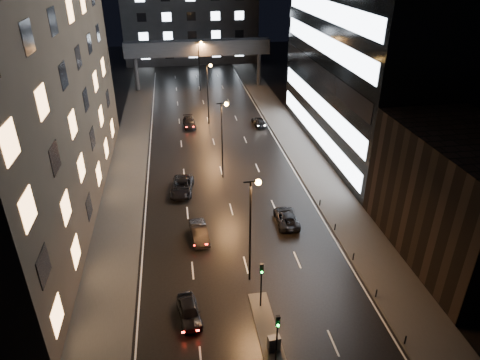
{
  "coord_description": "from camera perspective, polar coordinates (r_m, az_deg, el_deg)",
  "views": [
    {
      "loc": [
        -5.47,
        -21.25,
        26.08
      ],
      "look_at": [
        0.94,
        19.5,
        4.0
      ],
      "focal_mm": 32.0,
      "sensor_mm": 36.0,
      "label": 1
    }
  ],
  "objects": [
    {
      "name": "skybridge",
      "position": [
        93.12,
        -5.65,
        17.05
      ],
      "size": [
        30.0,
        3.0,
        10.0
      ],
      "color": "#333335",
      "rests_on": "ground"
    },
    {
      "name": "car_toward_b",
      "position": [
        73.16,
        2.55,
        7.79
      ],
      "size": [
        2.07,
        4.59,
        1.31
      ],
      "primitive_type": "imported",
      "rotation": [
        0.0,
        0.0,
        3.2
      ],
      "color": "black",
      "rests_on": "ground"
    },
    {
      "name": "car_away_a",
      "position": [
        35.98,
        -6.8,
        -16.99
      ],
      "size": [
        2.16,
        4.24,
        1.38
      ],
      "primitive_type": "imported",
      "rotation": [
        0.0,
        0.0,
        0.13
      ],
      "color": "black",
      "rests_on": "ground"
    },
    {
      "name": "building_right_low",
      "position": [
        44.35,
        27.5,
        -2.24
      ],
      "size": [
        10.0,
        18.0,
        12.0
      ],
      "primitive_type": "cube",
      "color": "black",
      "rests_on": "ground"
    },
    {
      "name": "ground",
      "position": [
        66.8,
        -3.54,
        5.12
      ],
      "size": [
        160.0,
        160.0,
        0.0
      ],
      "primitive_type": "plane",
      "color": "black",
      "rests_on": "ground"
    },
    {
      "name": "streetlight_far",
      "position": [
        91.55,
        -5.4,
        15.69
      ],
      "size": [
        1.45,
        0.5,
        10.15
      ],
      "color": "black",
      "rests_on": "ground"
    },
    {
      "name": "sidewalk_right",
      "position": [
        64.53,
        8.05,
        4.1
      ],
      "size": [
        5.0,
        110.0,
        0.15
      ],
      "primitive_type": "cube",
      "color": "#383533",
      "rests_on": "ground"
    },
    {
      "name": "car_away_c",
      "position": [
        52.67,
        -7.74,
        -0.85
      ],
      "size": [
        3.29,
        5.84,
        1.54
      ],
      "primitive_type": "imported",
      "rotation": [
        0.0,
        0.0,
        -0.14
      ],
      "color": "black",
      "rests_on": "ground"
    },
    {
      "name": "streetlight_mid_b",
      "position": [
        72.19,
        -4.22,
        12.34
      ],
      "size": [
        1.45,
        0.5,
        10.15
      ],
      "color": "black",
      "rests_on": "ground"
    },
    {
      "name": "utility_cabinet",
      "position": [
        33.56,
        4.54,
        -20.89
      ],
      "size": [
        0.95,
        0.61,
        1.26
      ],
      "primitive_type": "cube",
      "rotation": [
        0.0,
        0.0,
        0.09
      ],
      "color": "#444546",
      "rests_on": "median_island"
    },
    {
      "name": "streetlight_near",
      "position": [
        35.65,
        1.65,
        -5.17
      ],
      "size": [
        1.45,
        0.5,
        10.15
      ],
      "color": "black",
      "rests_on": "ground"
    },
    {
      "name": "streetlight_mid_a",
      "position": [
        53.3,
        -2.26,
        6.58
      ],
      "size": [
        1.45,
        0.5,
        10.15
      ],
      "color": "black",
      "rests_on": "ground"
    },
    {
      "name": "traffic_signal_near",
      "position": [
        34.99,
        2.86,
        -12.95
      ],
      "size": [
        0.28,
        0.34,
        4.4
      ],
      "color": "black",
      "rests_on": "median_island"
    },
    {
      "name": "bollard_row",
      "position": [
        40.9,
        16.21,
        -12.01
      ],
      "size": [
        0.12,
        25.12,
        0.9
      ],
      "color": "black",
      "rests_on": "ground"
    },
    {
      "name": "building_far",
      "position": [
        120.15,
        -6.74,
        21.49
      ],
      "size": [
        34.0,
        14.0,
        25.0
      ],
      "primitive_type": "cube",
      "color": "#333335",
      "rests_on": "ground"
    },
    {
      "name": "traffic_signal_far",
      "position": [
        31.17,
        4.99,
        -19.5
      ],
      "size": [
        0.28,
        0.34,
        4.4
      ],
      "color": "black",
      "rests_on": "median_island"
    },
    {
      "name": "sidewalk_left",
      "position": [
        62.37,
        -14.57,
        2.56
      ],
      "size": [
        5.0,
        110.0,
        0.15
      ],
      "primitive_type": "cube",
      "color": "#383533",
      "rests_on": "ground"
    },
    {
      "name": "car_away_b",
      "position": [
        44.21,
        -5.46,
        -6.97
      ],
      "size": [
        1.99,
        4.6,
        1.47
      ],
      "primitive_type": "imported",
      "rotation": [
        0.0,
        0.0,
        0.1
      ],
      "color": "black",
      "rests_on": "ground"
    },
    {
      "name": "car_toward_a",
      "position": [
        46.7,
        6.2,
        -4.99
      ],
      "size": [
        2.42,
        4.93,
        1.35
      ],
      "primitive_type": "imported",
      "rotation": [
        0.0,
        0.0,
        3.1
      ],
      "color": "black",
      "rests_on": "ground"
    },
    {
      "name": "median_island",
      "position": [
        35.36,
        3.59,
        -19.26
      ],
      "size": [
        1.6,
        8.0,
        0.15
      ],
      "primitive_type": "cube",
      "color": "#383533",
      "rests_on": "ground"
    },
    {
      "name": "car_away_d",
      "position": [
        72.97,
        -6.78,
        7.6
      ],
      "size": [
        2.18,
        4.92,
        1.4
      ],
      "primitive_type": "imported",
      "rotation": [
        0.0,
        0.0,
        0.04
      ],
      "color": "black",
      "rests_on": "ground"
    }
  ]
}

